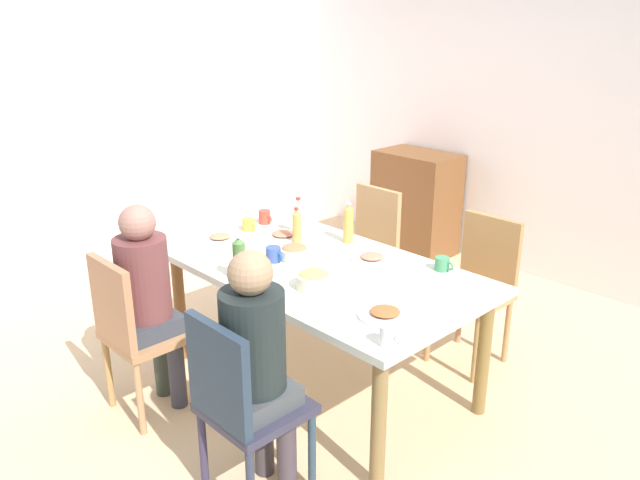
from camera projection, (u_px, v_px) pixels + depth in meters
ground_plane at (320, 382)px, 3.68m from camera, size 5.96×5.96×0.00m
wall_back at (547, 115)px, 4.82m from camera, size 5.20×0.12×2.60m
wall_left at (97, 112)px, 4.96m from camera, size 0.12×4.97×2.60m
dining_table at (320, 279)px, 3.45m from camera, size 1.81×1.03×0.73m
chair_0 at (240, 401)px, 2.61m from camera, size 0.40×0.40×0.90m
person_0 at (256, 357)px, 2.62m from camera, size 0.30×0.30×1.16m
chair_1 at (367, 244)px, 4.40m from camera, size 0.40×0.40×0.90m
chair_2 at (479, 281)px, 3.78m from camera, size 0.40×0.40×0.90m
chair_3 at (134, 328)px, 3.23m from camera, size 0.40×0.40×0.90m
person_3 at (147, 292)px, 3.23m from camera, size 0.30×0.30×1.15m
plate_0 at (372, 258)px, 3.49m from camera, size 0.24×0.24×0.04m
plate_1 at (220, 238)px, 3.81m from camera, size 0.23×0.23×0.04m
plate_2 at (283, 236)px, 3.86m from camera, size 0.25×0.25×0.04m
plate_3 at (385, 314)px, 2.85m from camera, size 0.25×0.25×0.04m
bowl_0 at (294, 252)px, 3.52m from camera, size 0.18×0.18×0.08m
bowl_1 at (314, 280)px, 3.14m from camera, size 0.18×0.18×0.09m
cup_0 at (265, 217)px, 4.11m from camera, size 0.11×0.08×0.09m
cup_1 at (442, 264)px, 3.36m from camera, size 0.11×0.08×0.07m
cup_2 at (388, 336)px, 2.59m from camera, size 0.11×0.07×0.09m
cup_3 at (249, 225)px, 3.98m from camera, size 0.12×0.08×0.08m
cup_4 at (274, 254)px, 3.48m from camera, size 0.12×0.08×0.08m
bottle_0 at (239, 259)px, 3.20m from camera, size 0.07×0.07×0.25m
bottle_1 at (348, 224)px, 3.74m from camera, size 0.06×0.06×0.25m
bottle_2 at (298, 217)px, 3.88m from camera, size 0.06×0.06×0.24m
bottle_3 at (297, 227)px, 3.72m from camera, size 0.05×0.05×0.23m
side_cabinet at (415, 203)px, 5.58m from camera, size 0.70×0.44×0.90m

